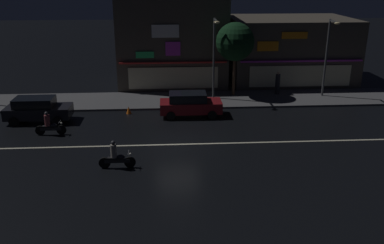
% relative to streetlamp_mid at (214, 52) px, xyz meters
% --- Properties ---
extents(ground_plane, '(140.00, 140.00, 0.00)m').
position_rel_streetlamp_mid_xyz_m(ground_plane, '(-3.12, -8.80, -3.87)').
color(ground_plane, black).
extents(lane_divider_stripe, '(34.02, 0.16, 0.01)m').
position_rel_streetlamp_mid_xyz_m(lane_divider_stripe, '(-3.12, -8.80, -3.86)').
color(lane_divider_stripe, beige).
rests_on(lane_divider_stripe, ground).
extents(sidewalk_far, '(35.81, 4.51, 0.14)m').
position_rel_streetlamp_mid_xyz_m(sidewalk_far, '(-3.12, 0.05, -3.80)').
color(sidewalk_far, '#4C4C4F').
rests_on(sidewalk_far, ground).
extents(storefront_left_block, '(10.86, 8.22, 5.72)m').
position_rel_streetlamp_mid_xyz_m(storefront_left_block, '(7.63, 6.33, -1.01)').
color(storefront_left_block, '#4C443A').
rests_on(storefront_left_block, ground).
extents(storefront_center_block, '(9.29, 7.51, 7.61)m').
position_rel_streetlamp_mid_xyz_m(storefront_center_block, '(-3.12, 5.98, -0.07)').
color(storefront_center_block, '#4C443A').
rests_on(storefront_center_block, ground).
extents(streetlamp_mid, '(0.44, 1.64, 6.22)m').
position_rel_streetlamp_mid_xyz_m(streetlamp_mid, '(0.00, 0.00, 0.00)').
color(streetlamp_mid, '#47494C').
rests_on(streetlamp_mid, sidewalk_far).
extents(streetlamp_east, '(0.44, 1.64, 6.08)m').
position_rel_streetlamp_mid_xyz_m(streetlamp_east, '(8.91, 0.10, -0.07)').
color(streetlamp_east, '#47494C').
rests_on(streetlamp_east, sidewalk_far).
extents(pedestrian_on_sidewalk, '(0.38, 0.38, 1.86)m').
position_rel_streetlamp_mid_xyz_m(pedestrian_on_sidewalk, '(5.38, 1.05, -2.87)').
color(pedestrian_on_sidewalk, '#232328').
rests_on(pedestrian_on_sidewalk, sidewalk_far).
extents(street_tree, '(3.02, 3.02, 5.83)m').
position_rel_streetlamp_mid_xyz_m(street_tree, '(1.73, 0.97, 0.57)').
color(street_tree, '#473323').
rests_on(street_tree, sidewalk_far).
extents(parked_car_near_kerb, '(4.30, 1.98, 1.67)m').
position_rel_streetlamp_mid_xyz_m(parked_car_near_kerb, '(-2.08, -3.62, -3.00)').
color(parked_car_near_kerb, maroon).
rests_on(parked_car_near_kerb, ground).
extents(parked_car_trailing, '(4.30, 1.98, 1.67)m').
position_rel_streetlamp_mid_xyz_m(parked_car_trailing, '(-12.41, -4.17, -3.00)').
color(parked_car_trailing, black).
rests_on(parked_car_trailing, ground).
extents(motorcycle_lead, '(1.90, 0.60, 1.52)m').
position_rel_streetlamp_mid_xyz_m(motorcycle_lead, '(-10.99, -6.75, -3.24)').
color(motorcycle_lead, black).
rests_on(motorcycle_lead, ground).
extents(motorcycle_following, '(1.90, 0.60, 1.52)m').
position_rel_streetlamp_mid_xyz_m(motorcycle_following, '(-6.35, -11.69, -3.24)').
color(motorcycle_following, black).
rests_on(motorcycle_following, ground).
extents(traffic_cone, '(0.36, 0.36, 0.55)m').
position_rel_streetlamp_mid_xyz_m(traffic_cone, '(-6.44, -2.92, -3.59)').
color(traffic_cone, orange).
rests_on(traffic_cone, ground).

